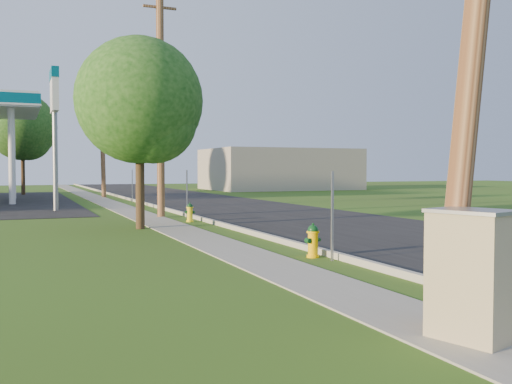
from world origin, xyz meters
TOP-DOWN VIEW (x-y plane):
  - ground_plane at (0.00, 0.00)m, footprint 140.00×140.00m
  - road at (4.50, 10.00)m, footprint 8.00×120.00m
  - curb at (0.50, 10.00)m, footprint 0.15×120.00m
  - sidewalk at (-1.25, 10.00)m, footprint 1.50×120.00m
  - utility_pole_mid at (-0.60, 17.00)m, footprint 1.40×0.32m
  - utility_pole_far at (-0.60, 35.00)m, footprint 1.40×0.32m
  - sign_post_near at (0.25, 4.20)m, footprint 0.05×0.04m
  - sign_post_mid at (0.25, 16.00)m, footprint 0.05×0.04m
  - sign_post_far at (0.25, 28.20)m, footprint 0.05×0.04m
  - price_pylon at (-4.50, 22.50)m, footprint 0.34×2.04m
  - distant_building at (18.00, 45.00)m, footprint 14.00×10.00m
  - tree_verge at (-2.24, 12.60)m, footprint 4.31×4.31m
  - tree_lot at (-5.72, 41.41)m, footprint 5.24×5.24m
  - hydrant_near at (0.10, 4.82)m, footprint 0.41×0.37m
  - hydrant_mid at (-0.07, 14.48)m, footprint 0.39×0.35m
  - hydrant_far at (0.05, 24.72)m, footprint 0.36×0.32m
  - utility_cabinet at (-1.23, -1.58)m, footprint 0.95×1.09m

SIDE VIEW (x-z plane):
  - ground_plane at x=0.00m, z-range 0.00..0.00m
  - road at x=4.50m, z-range 0.00..0.02m
  - sidewalk at x=-1.25m, z-range 0.00..0.03m
  - curb at x=0.50m, z-range 0.00..0.15m
  - hydrant_far at x=0.05m, z-range -0.01..0.69m
  - hydrant_mid at x=-0.07m, z-range -0.01..0.74m
  - hydrant_near at x=0.10m, z-range -0.01..0.79m
  - utility_cabinet at x=-1.23m, z-range 0.00..1.58m
  - sign_post_near at x=0.25m, z-range 0.00..2.00m
  - sign_post_mid at x=0.25m, z-range 0.00..2.00m
  - sign_post_far at x=0.25m, z-range 0.00..2.00m
  - distant_building at x=18.00m, z-range 0.00..4.00m
  - tree_verge at x=-2.24m, z-range 0.94..7.47m
  - utility_pole_far at x=-0.60m, z-range 0.05..9.56m
  - utility_pole_mid at x=-0.60m, z-range 0.05..9.85m
  - tree_lot at x=-5.72m, z-range 1.15..9.09m
  - price_pylon at x=-4.50m, z-range 2.01..8.86m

